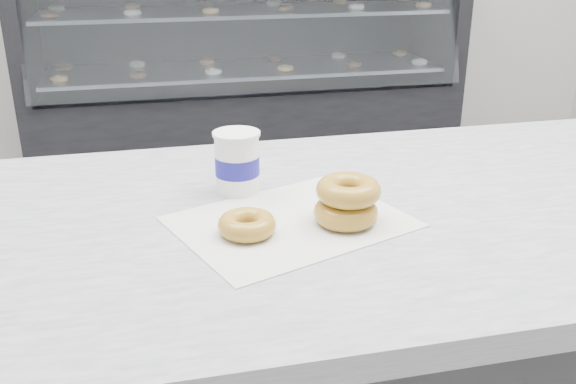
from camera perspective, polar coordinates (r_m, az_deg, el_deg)
name	(u,v)px	position (r m, az deg, el deg)	size (l,w,h in m)	color
display_case	(245,84)	(3.78, -3.84, 9.59)	(2.40, 0.74, 1.25)	black
wax_paper	(291,222)	(1.00, 0.25, -2.67)	(0.34, 0.26, 0.00)	silver
donut_single	(247,225)	(0.95, -3.67, -2.91)	(0.09, 0.09, 0.03)	#B98A32
donut_stack	(347,201)	(0.98, 5.27, -0.83)	(0.12, 0.12, 0.07)	#B98A32
coffee_cup	(237,162)	(1.10, -4.54, 2.70)	(0.10, 0.10, 0.11)	white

